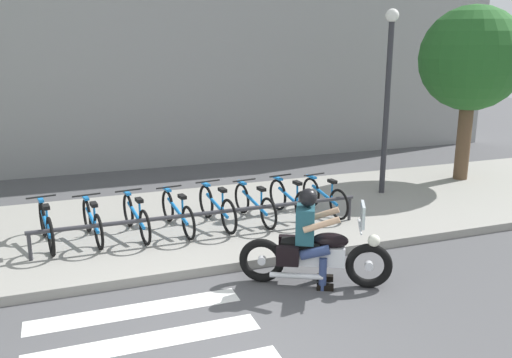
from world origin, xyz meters
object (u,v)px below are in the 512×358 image
Objects in this scene: bicycle_6 at (290,200)px; bike_rack at (205,215)px; bicycle_0 at (46,226)px; bicycle_4 at (217,207)px; motorcycle at (316,255)px; bicycle_2 at (136,217)px; bicycle_1 at (92,222)px; bicycle_5 at (254,204)px; street_lamp at (388,87)px; bicycle_3 at (177,212)px; rider at (311,230)px; tree_near_rack at (472,60)px; bicycle_7 at (324,197)px.

bike_rack is (-1.83, -0.55, 0.08)m from bicycle_6.
bicycle_4 is at bearing 0.00° from bicycle_0.
bicycle_2 is (-2.21, 2.56, 0.02)m from motorcycle.
bicycle_1 is 0.93× the size of bicycle_4.
bike_rack is (-1.10, -0.56, 0.09)m from bicycle_5.
bicycle_2 is at bearing 130.78° from motorcycle.
street_lamp reaches higher than motorcycle.
bicycle_4 is 1.46m from bicycle_6.
motorcycle is 2.95m from bicycle_3.
motorcycle reaches higher than bicycle_4.
rider is at bearing -74.93° from bicycle_4.
motorcycle is at bearing -146.72° from tree_near_rack.
rider reaches higher than bicycle_7.
bicycle_0 is at bearing -179.96° from bicycle_2.
tree_near_rack reaches higher than bicycle_2.
street_lamp is (2.61, 0.86, 1.99)m from bicycle_6.
tree_near_rack is (2.49, 0.40, 0.51)m from street_lamp.
bicycle_0 is 2.19m from bicycle_3.
bicycle_1 is at bearing -172.19° from street_lamp.
rider reaches higher than bicycle_0.
street_lamp is (6.99, 0.86, 1.99)m from bicycle_0.
bicycle_2 is 1.23m from bike_rack.
bicycle_0 reaches higher than bicycle_5.
bicycle_7 is 0.27× the size of bike_rack.
bicycle_0 is at bearing 167.79° from bike_rack.
bicycle_6 is 0.39× the size of street_lamp.
tree_near_rack is at bearing 9.12° from street_lamp.
tree_near_rack is (5.83, 1.26, 2.52)m from bicycle_5.
street_lamp reaches higher than bicycle_1.
bicycle_5 is at bearing 88.81° from rider.
bicycle_1 is 0.93× the size of bicycle_5.
motorcycle is at bearing -119.51° from bicycle_7.
bicycle_0 is 1.02× the size of bicycle_6.
motorcycle reaches higher than bicycle_1.
street_lamp is 0.96× the size of tree_near_rack.
bicycle_1 is 3.66m from bicycle_6.
bicycle_1 is at bearing 179.99° from bicycle_4.
bicycle_7 is (1.45, 2.56, 0.02)m from motorcycle.
bicycle_4 reaches higher than bike_rack.
bicycle_7 is at bearing 59.00° from rider.
tree_near_rack is at bearing 16.08° from bicycle_7.
rider is 3.33m from bicycle_2.
bicycle_1 is (0.73, 0.00, -0.02)m from bicycle_0.
bicycle_1 is at bearing 179.99° from bicycle_6.
bicycle_5 is 1.46m from bicycle_7.
tree_near_rack is at bearing 12.18° from bicycle_5.
bicycle_2 is at bearing 153.18° from bike_rack.
bicycle_5 is at bearing 179.98° from bicycle_7.
bicycle_1 reaches higher than bike_rack.
bicycle_4 reaches higher than bicycle_3.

